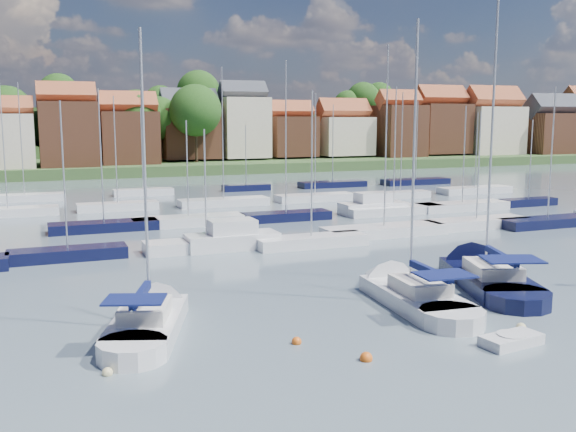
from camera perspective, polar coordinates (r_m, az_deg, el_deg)
name	(u,v)px	position (r m, az deg, el deg)	size (l,w,h in m)	color
ground	(226,210)	(69.28, -5.51, 0.49)	(260.00, 260.00, 0.00)	#4A5764
sailboat_left	(152,317)	(31.86, -11.96, -8.75)	(6.39, 11.32, 14.95)	silver
sailboat_centre	(402,292)	(36.09, 10.08, -6.63)	(4.11, 12.08, 16.09)	silver
sailboat_navy	(478,273)	(41.48, 16.53, -4.86)	(7.77, 13.86, 18.52)	black
tender	(511,340)	(30.05, 19.23, -10.38)	(2.92, 1.63, 0.60)	silver
buoy_a	(108,375)	(26.37, -15.74, -13.46)	(0.42, 0.42, 0.42)	beige
buoy_b	(366,360)	(27.02, 6.96, -12.63)	(0.53, 0.53, 0.53)	#D85914
buoy_c	(297,344)	(28.67, 0.77, -11.29)	(0.44, 0.44, 0.44)	#D85914
buoy_d	(521,330)	(32.35, 20.00, -9.48)	(0.47, 0.47, 0.47)	beige
buoy_e	(453,279)	(41.03, 14.44, -5.42)	(0.55, 0.55, 0.55)	#D85914
marina_field	(258,212)	(65.20, -2.72, 0.39)	(79.62, 41.41, 15.93)	silver
far_shore_town	(128,140)	(160.08, -14.06, 6.54)	(212.46, 90.00, 22.27)	#365028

